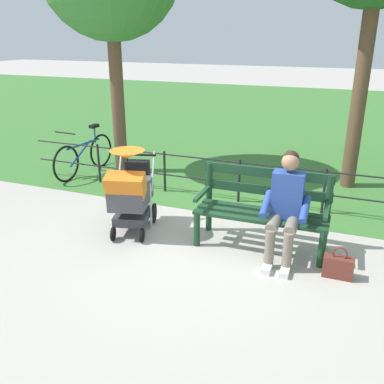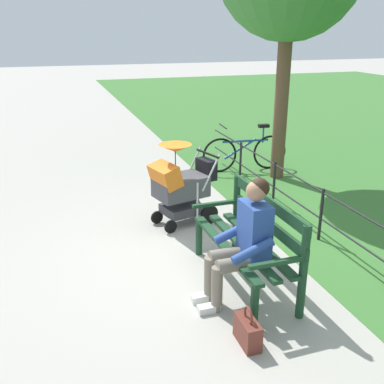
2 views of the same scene
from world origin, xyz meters
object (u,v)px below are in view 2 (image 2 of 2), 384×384
Objects in this scene: person_on_bench at (244,238)px; stroller at (180,184)px; bicycle at (245,152)px; park_bench at (251,237)px; handbag at (248,331)px.

stroller is at bearing 1.64° from person_on_bench.
person_on_bench is at bearing 155.56° from bicycle.
stroller reaches higher than bicycle.
park_bench reaches higher than bicycle.
bicycle is at bearing -23.33° from park_bench.
person_on_bench is 0.77× the size of bicycle.
person_on_bench is 4.43m from bicycle.
person_on_bench is 1.11× the size of stroller.
park_bench is 4.35× the size of handbag.
park_bench is 1.13m from handbag.
park_bench is at bearing -170.56° from stroller.
handbag is at bearing 176.21° from stroller.
person_on_bench is (-0.30, 0.22, 0.15)m from park_bench.
bicycle is (4.67, -2.06, 0.24)m from handbag.
bicycle is (4.02, -1.83, -0.31)m from person_on_bench.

